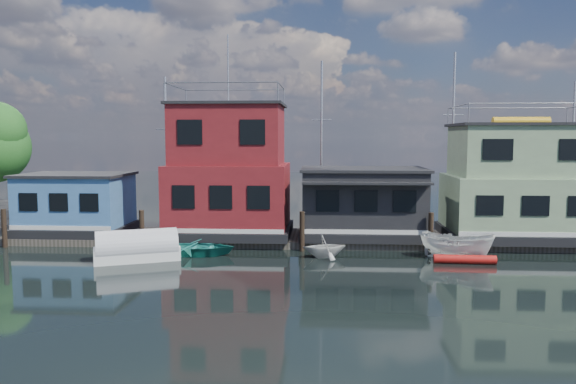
# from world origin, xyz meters

# --- Properties ---
(ground) EXTENTS (160.00, 160.00, 0.00)m
(ground) POSITION_xyz_m (0.00, 0.00, 0.00)
(ground) COLOR black
(ground) RESTS_ON ground
(dock) EXTENTS (48.00, 5.00, 0.40)m
(dock) POSITION_xyz_m (0.00, 12.00, 0.20)
(dock) COLOR #595147
(dock) RESTS_ON ground
(houseboat_blue) EXTENTS (6.40, 4.90, 3.66)m
(houseboat_blue) POSITION_xyz_m (-18.00, 12.00, 2.21)
(houseboat_blue) COLOR black
(houseboat_blue) RESTS_ON dock
(houseboat_red) EXTENTS (7.40, 5.90, 11.86)m
(houseboat_red) POSITION_xyz_m (-8.50, 12.00, 4.10)
(houseboat_red) COLOR black
(houseboat_red) RESTS_ON dock
(houseboat_dark) EXTENTS (7.40, 6.10, 4.06)m
(houseboat_dark) POSITION_xyz_m (-0.50, 11.98, 2.42)
(houseboat_dark) COLOR black
(houseboat_dark) RESTS_ON dock
(houseboat_green) EXTENTS (8.40, 5.90, 7.03)m
(houseboat_green) POSITION_xyz_m (8.50, 12.00, 3.55)
(houseboat_green) COLOR black
(houseboat_green) RESTS_ON dock
(pilings) EXTENTS (42.28, 0.28, 2.20)m
(pilings) POSITION_xyz_m (-0.33, 9.20, 1.10)
(pilings) COLOR #2D2116
(pilings) RESTS_ON ground
(background_masts) EXTENTS (36.40, 0.16, 12.00)m
(background_masts) POSITION_xyz_m (4.76, 18.00, 5.55)
(background_masts) COLOR silver
(background_masts) RESTS_ON ground
(red_kayak) EXTENTS (3.04, 0.58, 0.44)m
(red_kayak) POSITION_xyz_m (4.20, 6.60, 0.22)
(red_kayak) COLOR red
(red_kayak) RESTS_ON ground
(dinghy_teal) EXTENTS (3.91, 2.82, 0.80)m
(dinghy_teal) POSITION_xyz_m (-9.47, 7.76, 0.40)
(dinghy_teal) COLOR #238179
(dinghy_teal) RESTS_ON ground
(motorboat) EXTENTS (4.02, 2.88, 1.46)m
(motorboat) POSITION_xyz_m (4.02, 7.59, 0.73)
(motorboat) COLOR white
(motorboat) RESTS_ON ground
(tarp_runabout) EXTENTS (4.49, 3.10, 1.70)m
(tarp_runabout) POSITION_xyz_m (-12.30, 6.26, 0.63)
(tarp_runabout) COLOR white
(tarp_runabout) RESTS_ON ground
(dinghy_white) EXTENTS (2.77, 2.56, 1.21)m
(dinghy_white) POSITION_xyz_m (-2.75, 7.57, 0.60)
(dinghy_white) COLOR silver
(dinghy_white) RESTS_ON ground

